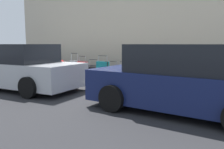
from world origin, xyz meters
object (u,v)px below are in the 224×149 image
object	(u,v)px
suitcase_red_9	(83,71)
fire_hydrant	(62,68)
suitcase_black_1	(174,78)
suitcase_silver_10	(75,70)
suitcase_red_2	(159,79)
suitcase_silver_3	(148,75)
parked_car_silver_1	(19,68)
suitcase_teal_0	(190,78)
suitcase_olive_6	(113,75)
suitcase_teal_7	(103,71)
parked_car_navy_0	(181,81)
suitcase_black_8	(94,73)
suitcase_navy_5	(123,76)
suitcase_maroon_4	(134,77)
bollard_post	(49,68)

from	to	relation	value
suitcase_red_9	fire_hydrant	world-z (taller)	suitcase_red_9
suitcase_black_1	suitcase_red_9	size ratio (longest dim) A/B	0.73
suitcase_red_9	suitcase_silver_10	world-z (taller)	suitcase_silver_10
suitcase_red_2	suitcase_silver_3	xyz separation A→B (m)	(0.44, -0.12, 0.10)
parked_car_silver_1	suitcase_silver_10	bearing A→B (deg)	-110.11
suitcase_red_2	suitcase_silver_10	world-z (taller)	suitcase_silver_10
suitcase_teal_0	suitcase_silver_3	xyz separation A→B (m)	(1.43, 0.00, 0.01)
suitcase_olive_6	suitcase_red_9	world-z (taller)	suitcase_red_9
suitcase_teal_7	parked_car_navy_0	bearing A→B (deg)	148.93
suitcase_black_8	fire_hydrant	xyz separation A→B (m)	(1.62, 0.07, 0.13)
suitcase_olive_6	parked_car_navy_0	size ratio (longest dim) A/B	0.18
suitcase_teal_0	parked_car_navy_0	world-z (taller)	parked_car_navy_0
parked_car_navy_0	suitcase_silver_3	bearing A→B (deg)	-52.51
suitcase_olive_6	suitcase_silver_10	bearing A→B (deg)	0.33
suitcase_silver_10	suitcase_black_1	bearing A→B (deg)	-179.10
suitcase_navy_5	suitcase_olive_6	xyz separation A→B (m)	(0.40, 0.05, -0.01)
suitcase_maroon_4	parked_car_silver_1	xyz separation A→B (m)	(3.48, 2.09, 0.34)
bollard_post	suitcase_red_9	bearing A→B (deg)	-177.21
suitcase_maroon_4	suitcase_red_2	bearing A→B (deg)	178.26
suitcase_silver_10	parked_car_silver_1	size ratio (longest dim) A/B	0.23
suitcase_navy_5	suitcase_silver_10	xyz separation A→B (m)	(2.25, 0.06, 0.11)
suitcase_navy_5	fire_hydrant	bearing A→B (deg)	0.64
suitcase_silver_3	suitcase_maroon_4	distance (m)	0.52
suitcase_red_9	fire_hydrant	distance (m)	1.17
suitcase_red_2	parked_car_silver_1	xyz separation A→B (m)	(4.42, 2.06, 0.32)
suitcase_teal_7	suitcase_black_8	size ratio (longest dim) A/B	1.21
suitcase_olive_6	suitcase_silver_10	xyz separation A→B (m)	(1.84, 0.01, 0.12)
suitcase_silver_10	fire_hydrant	world-z (taller)	suitcase_silver_10
suitcase_black_1	parked_car_navy_0	world-z (taller)	parked_car_navy_0
suitcase_teal_0	suitcase_silver_10	size ratio (longest dim) A/B	0.87
suitcase_black_1	suitcase_black_8	xyz separation A→B (m)	(3.23, -0.04, -0.06)
suitcase_black_8	suitcase_maroon_4	bearing A→B (deg)	176.40
suitcase_silver_3	bollard_post	bearing A→B (deg)	2.41
suitcase_maroon_4	suitcase_navy_5	xyz separation A→B (m)	(0.47, -0.08, 0.01)
bollard_post	suitcase_olive_6	bearing A→B (deg)	-177.67
suitcase_teal_7	suitcase_red_9	xyz separation A→B (m)	(0.96, 0.03, -0.02)
suitcase_navy_5	bollard_post	xyz separation A→B (m)	(3.59, 0.18, 0.12)
fire_hydrant	suitcase_red_9	bearing A→B (deg)	176.86
suitcase_maroon_4	fire_hydrant	size ratio (longest dim) A/B	1.08
suitcase_teal_7	suitcase_black_8	world-z (taller)	suitcase_teal_7
suitcase_black_1	suitcase_navy_5	xyz separation A→B (m)	(1.87, -0.00, -0.05)
suitcase_olive_6	parked_car_silver_1	distance (m)	3.38
suitcase_silver_3	suitcase_navy_5	distance (m)	0.97
suitcase_red_9	suitcase_teal_7	bearing A→B (deg)	-178.15
suitcase_red_2	suitcase_maroon_4	bearing A→B (deg)	-1.74
suitcase_olive_6	suitcase_black_8	distance (m)	0.96
suitcase_teal_0	suitcase_navy_5	xyz separation A→B (m)	(2.39, 0.01, -0.09)
suitcase_teal_7	fire_hydrant	xyz separation A→B (m)	(2.12, -0.03, 0.01)
suitcase_teal_0	suitcase_black_8	distance (m)	3.75
suitcase_silver_3	suitcase_silver_10	xyz separation A→B (m)	(3.21, 0.07, 0.00)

